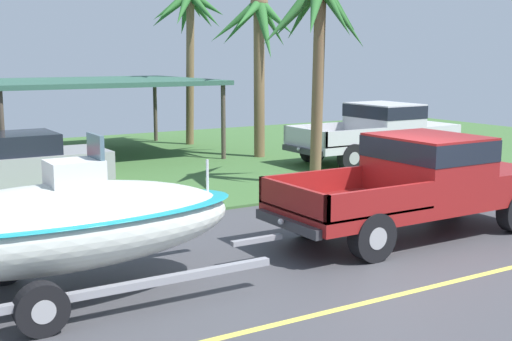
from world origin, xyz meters
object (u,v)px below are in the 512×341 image
object	(u,v)px
palm_tree_near_left	(188,18)
palm_tree_far_right	(316,22)
carport_awning	(91,83)
palm_tree_mid	(257,37)
parked_pickup_background	(383,129)
parked_sedan_far	(8,163)
pickup_truck_towing	(425,179)
boat_on_trailer	(57,226)

from	to	relation	value
palm_tree_near_left	palm_tree_far_right	world-z (taller)	palm_tree_near_left
palm_tree_near_left	carport_awning	bearing A→B (deg)	-166.01
palm_tree_mid	palm_tree_far_right	world-z (taller)	palm_tree_far_right
palm_tree_near_left	palm_tree_far_right	size ratio (longest dim) A/B	1.08
parked_pickup_background	palm_tree_far_right	xyz separation A→B (m)	(-4.22, -2.21, 3.02)
parked_sedan_far	palm_tree_near_left	bearing A→B (deg)	34.42
pickup_truck_towing	palm_tree_mid	xyz separation A→B (m)	(2.16, 9.40, 2.78)
parked_sedan_far	carport_awning	distance (m)	5.58
pickup_truck_towing	palm_tree_mid	distance (m)	10.03
boat_on_trailer	palm_tree_mid	xyz separation A→B (m)	(8.88, 9.40, 2.78)
boat_on_trailer	parked_pickup_background	xyz separation A→B (m)	(11.79, 6.83, -0.01)
palm_tree_far_right	boat_on_trailer	bearing A→B (deg)	-148.66
boat_on_trailer	palm_tree_far_right	world-z (taller)	palm_tree_far_right
pickup_truck_towing	parked_sedan_far	bearing A→B (deg)	124.63
parked_pickup_background	palm_tree_far_right	size ratio (longest dim) A/B	1.06
pickup_truck_towing	palm_tree_near_left	distance (m)	13.76
pickup_truck_towing	palm_tree_far_right	world-z (taller)	palm_tree_far_right
parked_pickup_background	palm_tree_mid	distance (m)	4.78
boat_on_trailer	palm_tree_mid	world-z (taller)	palm_tree_mid
parked_pickup_background	parked_sedan_far	xyz separation A→B (m)	(-10.74, 1.37, -0.34)
carport_awning	palm_tree_far_right	bearing A→B (deg)	-68.04
parked_sedan_far	palm_tree_mid	world-z (taller)	palm_tree_mid
parked_pickup_background	parked_sedan_far	distance (m)	10.83
parked_sedan_far	palm_tree_far_right	xyz separation A→B (m)	(6.52, -3.59, 3.36)
parked_sedan_far	carport_awning	size ratio (longest dim) A/B	0.66
pickup_truck_towing	boat_on_trailer	size ratio (longest dim) A/B	0.88
boat_on_trailer	carport_awning	size ratio (longest dim) A/B	0.90
carport_awning	pickup_truck_towing	bearing A→B (deg)	-79.73
boat_on_trailer	palm_tree_mid	bearing A→B (deg)	46.62
palm_tree_near_left	palm_tree_far_right	distance (m)	8.64
boat_on_trailer	parked_sedan_far	bearing A→B (deg)	82.64
pickup_truck_towing	carport_awning	size ratio (longest dim) A/B	0.79
boat_on_trailer	palm_tree_near_left	distance (m)	16.02
pickup_truck_towing	palm_tree_mid	world-z (taller)	palm_tree_mid
pickup_truck_towing	carport_awning	world-z (taller)	carport_awning
parked_pickup_background	parked_sedan_far	world-z (taller)	parked_pickup_background
parked_pickup_background	boat_on_trailer	bearing A→B (deg)	-149.94
pickup_truck_towing	parked_pickup_background	distance (m)	8.50
palm_tree_near_left	pickup_truck_towing	bearing A→B (deg)	-97.09
parked_sedan_far	palm_tree_far_right	world-z (taller)	palm_tree_far_right
boat_on_trailer	palm_tree_far_right	bearing A→B (deg)	31.34
boat_on_trailer	parked_sedan_far	xyz separation A→B (m)	(1.06, 8.20, -0.34)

